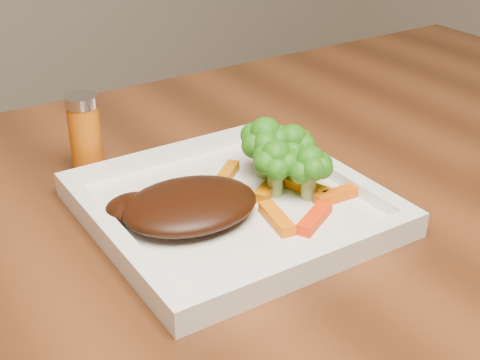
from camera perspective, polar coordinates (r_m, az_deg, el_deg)
plate at (r=0.67m, az=-0.72°, el=-2.55°), size 0.27×0.27×0.01m
steak at (r=0.64m, az=-4.30°, el=-2.14°), size 0.14×0.12×0.03m
broccoli_0 at (r=0.71m, az=2.16°, el=2.92°), size 0.08×0.08×0.07m
broccoli_1 at (r=0.71m, az=4.46°, el=2.60°), size 0.07×0.07×0.06m
broccoli_2 at (r=0.67m, az=5.95°, el=0.71°), size 0.05×0.05×0.06m
broccoli_3 at (r=0.68m, az=3.07°, el=1.10°), size 0.07×0.07×0.06m
carrot_0 at (r=0.64m, az=6.38°, el=-3.27°), size 0.05×0.04×0.01m
carrot_1 at (r=0.68m, az=8.36°, el=-1.24°), size 0.05×0.02×0.01m
carrot_2 at (r=0.64m, az=3.15°, el=-3.26°), size 0.02×0.06×0.01m
carrot_3 at (r=0.75m, az=3.86°, el=1.96°), size 0.06×0.04×0.01m
carrot_4 at (r=0.72m, az=-1.11°, el=0.56°), size 0.05×0.04×0.01m
carrot_5 at (r=0.69m, az=5.76°, el=-0.63°), size 0.03×0.05×0.01m
carrot_6 at (r=0.69m, az=2.51°, el=-0.66°), size 0.05×0.04×0.01m
spice_shaker at (r=0.76m, az=-13.07°, el=3.76°), size 0.04×0.04×0.09m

